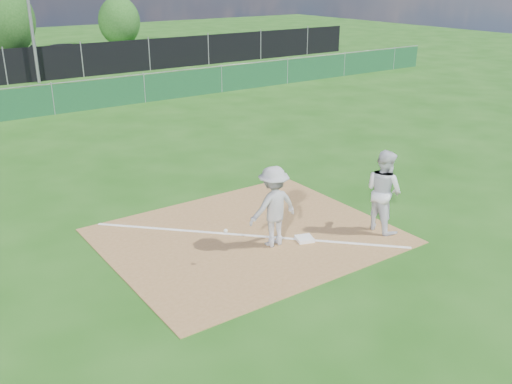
# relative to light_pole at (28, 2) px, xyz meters

# --- Properties ---
(ground) EXTENTS (90.00, 90.00, 0.00)m
(ground) POSITION_rel_light_pole_xyz_m (-1.50, -12.70, -4.00)
(ground) COLOR #1A4C10
(ground) RESTS_ON ground
(infield_dirt) EXTENTS (6.00, 5.00, 0.02)m
(infield_dirt) POSITION_rel_light_pole_xyz_m (-1.50, -21.70, -3.99)
(infield_dirt) COLOR olive
(infield_dirt) RESTS_ON ground
(foul_line) EXTENTS (5.01, 5.01, 0.01)m
(foul_line) POSITION_rel_light_pole_xyz_m (-1.50, -21.70, -3.98)
(foul_line) COLOR white
(foul_line) RESTS_ON infield_dirt
(green_fence) EXTENTS (44.00, 0.05, 1.20)m
(green_fence) POSITION_rel_light_pole_xyz_m (-1.50, -7.70, -3.40)
(green_fence) COLOR #113E20
(green_fence) RESTS_ON ground
(black_fence) EXTENTS (46.00, 0.04, 1.80)m
(black_fence) POSITION_rel_light_pole_xyz_m (-1.50, 0.30, -3.10)
(black_fence) COLOR black
(black_fence) RESTS_ON ground
(light_pole) EXTENTS (0.16, 0.16, 8.00)m
(light_pole) POSITION_rel_light_pole_xyz_m (0.00, 0.00, 0.00)
(light_pole) COLOR slate
(light_pole) RESTS_ON ground
(first_base) EXTENTS (0.44, 0.44, 0.07)m
(first_base) POSITION_rel_light_pole_xyz_m (-0.63, -22.60, -3.94)
(first_base) COLOR white
(first_base) RESTS_ON infield_dirt
(play_at_first) EXTENTS (1.89, 0.66, 1.74)m
(play_at_first) POSITION_rel_light_pole_xyz_m (-1.30, -22.35, -3.11)
(play_at_first) COLOR #AFAFB2
(play_at_first) RESTS_ON infield_dirt
(runner) EXTENTS (0.73, 0.92, 1.86)m
(runner) POSITION_rel_light_pole_xyz_m (1.16, -23.11, -3.07)
(runner) COLOR silver
(runner) RESTS_ON ground
(car_right) EXTENTS (5.09, 3.37, 1.37)m
(car_right) POSITION_rel_light_pole_xyz_m (3.20, 4.09, -3.31)
(car_right) COLOR black
(car_right) RESTS_ON parking_lot
(tree_mid) EXTENTS (3.98, 3.98, 4.72)m
(tree_mid) POSITION_rel_light_pole_xyz_m (0.90, 10.37, -1.57)
(tree_mid) COLOR #382316
(tree_mid) RESTS_ON ground
(tree_right) EXTENTS (3.13, 3.13, 3.71)m
(tree_right) POSITION_rel_light_pole_xyz_m (9.44, 11.72, -2.09)
(tree_right) COLOR #382316
(tree_right) RESTS_ON ground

